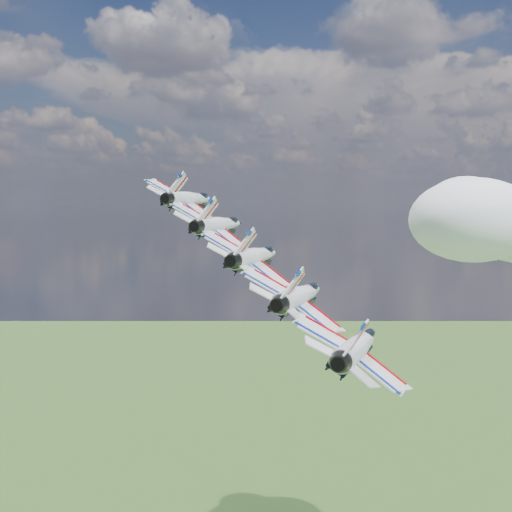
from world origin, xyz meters
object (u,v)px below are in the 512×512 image
at_px(jet_0, 191,199).
at_px(jet_3, 301,295).
at_px(jet_1, 220,225).
at_px(jet_2, 256,256).
at_px(jet_4, 359,346).

bearing_deg(jet_0, jet_3, -43.87).
bearing_deg(jet_1, jet_3, -43.87).
xyz_separation_m(jet_1, jet_3, (16.33, -14.10, -6.91)).
bearing_deg(jet_1, jet_2, -43.87).
distance_m(jet_1, jet_4, 33.98).
distance_m(jet_3, jet_4, 11.33).
distance_m(jet_1, jet_3, 22.65).
bearing_deg(jet_2, jet_3, -43.87).
relative_size(jet_2, jet_3, 1.00).
distance_m(jet_0, jet_4, 45.30).
bearing_deg(jet_3, jet_2, 136.13).
bearing_deg(jet_1, jet_4, -43.87).
xyz_separation_m(jet_1, jet_2, (8.16, -7.05, -3.45)).
height_order(jet_0, jet_2, jet_0).
bearing_deg(jet_0, jet_1, -43.87).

